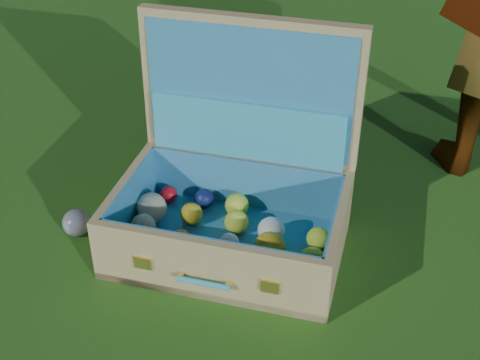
{
  "coord_description": "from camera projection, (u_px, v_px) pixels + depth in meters",
  "views": [
    {
      "loc": [
        0.36,
        -1.11,
        1.15
      ],
      "look_at": [
        -0.18,
        0.21,
        0.18
      ],
      "focal_mm": 50.0,
      "sensor_mm": 36.0,
      "label": 1
    }
  ],
  "objects": [
    {
      "name": "ground",
      "position": [
        278.0,
        302.0,
        1.61
      ],
      "size": [
        60.0,
        60.0,
        0.0
      ],
      "primitive_type": "plane",
      "color": "#215114",
      "rests_on": "ground"
    },
    {
      "name": "stray_ball",
      "position": [
        76.0,
        223.0,
        1.8
      ],
      "size": [
        0.08,
        0.08,
        0.08
      ],
      "primitive_type": "sphere",
      "color": "#3F6AA4",
      "rests_on": "ground"
    },
    {
      "name": "suitcase",
      "position": [
        236.0,
        186.0,
        1.73
      ],
      "size": [
        0.63,
        0.5,
        0.57
      ],
      "rotation": [
        0.0,
        0.0,
        0.12
      ],
      "color": "tan",
      "rests_on": "ground"
    }
  ]
}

